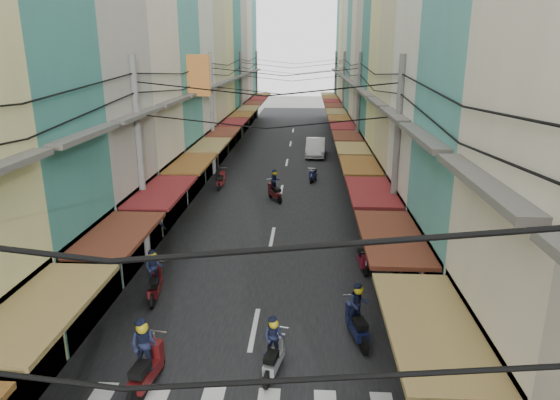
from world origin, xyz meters
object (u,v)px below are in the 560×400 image
(white_car, at_px, (315,156))
(bicycle, at_px, (475,298))
(market_umbrella, at_px, (488,265))
(traffic_sign, at_px, (421,288))

(white_car, xyz_separation_m, bicycle, (5.28, -24.16, 0.00))
(white_car, height_order, bicycle, white_car)
(white_car, distance_m, bicycle, 24.73)
(market_umbrella, relative_size, traffic_sign, 0.94)
(white_car, xyz_separation_m, traffic_sign, (2.56, -27.45, 1.96))
(white_car, bearing_deg, market_umbrella, -77.68)
(market_umbrella, distance_m, traffic_sign, 2.40)
(bicycle, bearing_deg, traffic_sign, 118.85)
(white_car, distance_m, market_umbrella, 26.92)
(bicycle, height_order, traffic_sign, traffic_sign)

